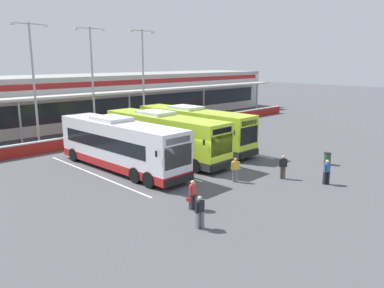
{
  "coord_description": "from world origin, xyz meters",
  "views": [
    {
      "loc": [
        -19.04,
        -16.86,
        7.78
      ],
      "look_at": [
        0.4,
        3.0,
        1.6
      ],
      "focal_mm": 35.2,
      "sensor_mm": 36.0,
      "label": 1
    }
  ],
  "objects": [
    {
      "name": "red_barrier_wall",
      "position": [
        0.0,
        14.5,
        0.56
      ],
      "size": [
        60.0,
        0.4,
        1.1
      ],
      "color": "maroon",
      "rests_on": "ground"
    },
    {
      "name": "coach_bus_leftmost",
      "position": [
        -4.25,
        5.67,
        1.79
      ],
      "size": [
        3.2,
        12.23,
        3.78
      ],
      "color": "silver",
      "rests_on": "ground"
    },
    {
      "name": "litter_bin",
      "position": [
        7.76,
        -4.25,
        0.47
      ],
      "size": [
        0.54,
        0.54,
        0.93
      ],
      "color": "#2D5133",
      "rests_on": "ground"
    },
    {
      "name": "bay_stripe_west",
      "position": [
        -2.1,
        6.0,
        0.0
      ],
      "size": [
        0.14,
        13.0,
        0.01
      ],
      "primitive_type": "cube",
      "color": "silver",
      "rests_on": "ground"
    },
    {
      "name": "coach_bus_centre",
      "position": [
        4.17,
        6.68,
        1.79
      ],
      "size": [
        3.2,
        12.23,
        3.78
      ],
      "color": "#B7DB2D",
      "rests_on": "ground"
    },
    {
      "name": "coach_bus_left_centre",
      "position": [
        0.06,
        5.9,
        1.79
      ],
      "size": [
        3.2,
        12.23,
        3.78
      ],
      "color": "#B7DB2D",
      "rests_on": "ground"
    },
    {
      "name": "pedestrian_approaching_bus",
      "position": [
        -0.55,
        -2.0,
        0.87
      ],
      "size": [
        0.45,
        0.44,
        1.62
      ],
      "color": "slate",
      "rests_on": "ground"
    },
    {
      "name": "pedestrian_with_handbag",
      "position": [
        -5.82,
        -3.39,
        0.86
      ],
      "size": [
        0.63,
        0.3,
        1.62
      ],
      "color": "#33333D",
      "rests_on": "ground"
    },
    {
      "name": "bay_stripe_far_west",
      "position": [
        -6.3,
        6.0,
        0.0
      ],
      "size": [
        0.14,
        13.0,
        0.01
      ],
      "primitive_type": "cube",
      "color": "silver",
      "rests_on": "ground"
    },
    {
      "name": "ground_plane",
      "position": [
        0.0,
        0.0,
        0.0
      ],
      "size": [
        200.0,
        200.0,
        0.0
      ],
      "primitive_type": "plane",
      "color": "#4C4C51"
    },
    {
      "name": "lamp_post_east",
      "position": [
        6.0,
        16.26,
        6.29
      ],
      "size": [
        3.24,
        0.28,
        11.0
      ],
      "color": "#9E9EA3",
      "rests_on": "ground"
    },
    {
      "name": "terminal_building",
      "position": [
        -0.0,
        26.91,
        3.01
      ],
      "size": [
        70.0,
        13.0,
        6.0
      ],
      "color": "silver",
      "rests_on": "ground"
    },
    {
      "name": "pedestrian_in_dark_coat",
      "position": [
        -7.2,
        -5.29,
        0.87
      ],
      "size": [
        0.53,
        0.3,
        1.62
      ],
      "color": "slate",
      "rests_on": "ground"
    },
    {
      "name": "bay_stripe_centre",
      "position": [
        6.3,
        6.0,
        0.0
      ],
      "size": [
        0.14,
        13.0,
        0.01
      ],
      "primitive_type": "cube",
      "color": "silver",
      "rests_on": "ground"
    },
    {
      "name": "lamp_post_west",
      "position": [
        -5.6,
        16.77,
        6.29
      ],
      "size": [
        3.24,
        0.28,
        11.0
      ],
      "color": "#9E9EA3",
      "rests_on": "ground"
    },
    {
      "name": "lamp_post_centre",
      "position": [
        0.56,
        17.45,
        6.29
      ],
      "size": [
        3.24,
        0.28,
        11.0
      ],
      "color": "#9E9EA3",
      "rests_on": "ground"
    },
    {
      "name": "pedestrian_child",
      "position": [
        3.25,
        -6.41,
        0.87
      ],
      "size": [
        0.54,
        0.36,
        1.62
      ],
      "color": "black",
      "rests_on": "ground"
    },
    {
      "name": "bay_stripe_mid_west",
      "position": [
        2.1,
        6.0,
        0.0
      ],
      "size": [
        0.14,
        13.0,
        0.01
      ],
      "primitive_type": "cube",
      "color": "silver",
      "rests_on": "ground"
    },
    {
      "name": "pedestrian_near_bin",
      "position": [
        2.26,
        -3.81,
        0.87
      ],
      "size": [
        0.45,
        0.44,
        1.62
      ],
      "color": "#4C4238",
      "rests_on": "ground"
    }
  ]
}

